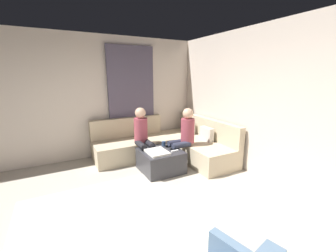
# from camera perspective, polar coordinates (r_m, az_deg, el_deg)

# --- Properties ---
(ground_plane) EXTENTS (6.00, 6.00, 0.10)m
(ground_plane) POSITION_cam_1_polar(r_m,az_deg,el_deg) (2.82, -15.85, -29.53)
(ground_plane) COLOR #B2A899
(wall_back) EXTENTS (6.00, 0.12, 2.70)m
(wall_back) POSITION_cam_1_polar(r_m,az_deg,el_deg) (3.90, 29.64, 4.33)
(wall_back) COLOR beige
(wall_back) RESTS_ON ground_plane
(wall_left) EXTENTS (0.12, 6.00, 2.70)m
(wall_left) POSITION_cam_1_polar(r_m,az_deg,el_deg) (5.03, -24.28, 6.58)
(wall_left) COLOR beige
(wall_left) RESTS_ON ground_plane
(curtain_panel) EXTENTS (0.06, 1.10, 2.50)m
(curtain_panel) POSITION_cam_1_polar(r_m,az_deg,el_deg) (5.20, -9.60, 6.65)
(curtain_panel) COLOR #595166
(curtain_panel) RESTS_ON ground_plane
(area_rug) EXTENTS (2.60, 2.20, 0.01)m
(area_rug) POSITION_cam_1_polar(r_m,az_deg,el_deg) (2.95, -14.77, -25.82)
(area_rug) COLOR beige
(area_rug) RESTS_ON ground_plane
(sectional_couch) EXTENTS (2.10, 2.55, 0.87)m
(sectional_couch) POSITION_cam_1_polar(r_m,az_deg,el_deg) (4.95, 0.07, -5.03)
(sectional_couch) COLOR #C6B593
(sectional_couch) RESTS_ON ground_plane
(ottoman) EXTENTS (0.76, 0.76, 0.42)m
(ottoman) POSITION_cam_1_polar(r_m,az_deg,el_deg) (4.27, -1.98, -9.16)
(ottoman) COLOR #333338
(ottoman) RESTS_ON ground_plane
(folded_blanket) EXTENTS (0.44, 0.36, 0.04)m
(folded_blanket) POSITION_cam_1_polar(r_m,az_deg,el_deg) (4.05, -2.91, -6.94)
(folded_blanket) COLOR white
(folded_blanket) RESTS_ON ottoman
(coffee_mug) EXTENTS (0.08, 0.08, 0.10)m
(coffee_mug) POSITION_cam_1_polar(r_m,az_deg,el_deg) (4.44, -1.17, -4.70)
(coffee_mug) COLOR #334C72
(coffee_mug) RESTS_ON ottoman
(game_remote) EXTENTS (0.05, 0.15, 0.02)m
(game_remote) POSITION_cam_1_polar(r_m,az_deg,el_deg) (4.13, 1.86, -6.61)
(game_remote) COLOR white
(game_remote) RESTS_ON ottoman
(person_on_couch_back) EXTENTS (0.30, 0.60, 1.20)m
(person_on_couch_back) POSITION_cam_1_polar(r_m,az_deg,el_deg) (4.40, 4.16, -2.30)
(person_on_couch_back) COLOR #2D3347
(person_on_couch_back) RESTS_ON ground_plane
(person_on_couch_side) EXTENTS (0.60, 0.30, 1.20)m
(person_on_couch_side) POSITION_cam_1_polar(r_m,az_deg,el_deg) (4.44, -6.77, -2.23)
(person_on_couch_side) COLOR black
(person_on_couch_side) RESTS_ON ground_plane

